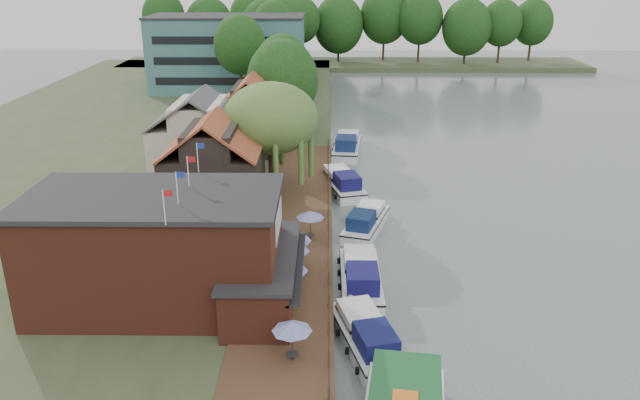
{
  "coord_description": "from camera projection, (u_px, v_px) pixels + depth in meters",
  "views": [
    {
      "loc": [
        -5.45,
        -35.86,
        21.22
      ],
      "look_at": [
        -6.0,
        12.0,
        3.0
      ],
      "focal_mm": 35.0,
      "sensor_mm": 36.0,
      "label": 1
    }
  ],
  "objects": [
    {
      "name": "bank_tree_0",
      "position": [
        283.0,
        88.0,
        76.37
      ],
      "size": [
        8.74,
        8.74,
        11.83
      ],
      "primitive_type": null,
      "color": "#143811",
      "rests_on": "land_bank"
    },
    {
      "name": "land_bank",
      "position": [
        120.0,
        150.0,
        73.85
      ],
      "size": [
        50.0,
        140.0,
        1.0
      ],
      "primitive_type": "cube",
      "color": "#384728",
      "rests_on": "ground"
    },
    {
      "name": "bank_tree_5",
      "position": [
        286.0,
        33.0,
        125.24
      ],
      "size": [
        8.91,
        8.91,
        14.32
      ],
      "primitive_type": null,
      "color": "#143811",
      "rests_on": "land_bank"
    },
    {
      "name": "cottage_b",
      "position": [
        200.0,
        135.0,
        61.76
      ],
      "size": [
        9.6,
        8.6,
        8.5
      ],
      "primitive_type": null,
      "color": "beige",
      "rests_on": "land_bank"
    },
    {
      "name": "pub",
      "position": [
        189.0,
        249.0,
        38.56
      ],
      "size": [
        20.0,
        11.0,
        7.3
      ],
      "primitive_type": null,
      "color": "maroon",
      "rests_on": "land_bank"
    },
    {
      "name": "cruiser_2",
      "position": [
        366.0,
        218.0,
        52.6
      ],
      "size": [
        5.42,
        9.33,
        2.11
      ],
      "primitive_type": null,
      "rotation": [
        0.0,
        0.0,
        -0.31
      ],
      "color": "white",
      "rests_on": "ground"
    },
    {
      "name": "bank_tree_4",
      "position": [
        265.0,
        38.0,
        117.54
      ],
      "size": [
        8.56,
        8.56,
        14.13
      ],
      "primitive_type": null,
      "color": "#143811",
      "rests_on": "land_bank"
    },
    {
      "name": "cruiser_0",
      "position": [
        366.0,
        331.0,
        36.4
      ],
      "size": [
        5.17,
        9.56,
        2.18
      ],
      "primitive_type": null,
      "rotation": [
        0.0,
        0.0,
        0.26
      ],
      "color": "silver",
      "rests_on": "ground"
    },
    {
      "name": "bank_tree_1",
      "position": [
        283.0,
        77.0,
        84.96
      ],
      "size": [
        7.51,
        7.51,
        11.5
      ],
      "primitive_type": null,
      "color": "#143811",
      "rests_on": "land_bank"
    },
    {
      "name": "bank_tree_2",
      "position": [
        240.0,
        60.0,
        93.42
      ],
      "size": [
        7.74,
        7.74,
        13.32
      ],
      "primitive_type": null,
      "color": "#143811",
      "rests_on": "land_bank"
    },
    {
      "name": "cottage_c",
      "position": [
        251.0,
        115.0,
        70.12
      ],
      "size": [
        7.6,
        7.6,
        8.5
      ],
      "primitive_type": null,
      "color": "black",
      "rests_on": "land_bank"
    },
    {
      "name": "quay_deck",
      "position": [
        295.0,
        231.0,
        50.06
      ],
      "size": [
        6.0,
        50.0,
        0.1
      ],
      "primitive_type": "cube",
      "color": "#47301E",
      "rests_on": "land_bank"
    },
    {
      "name": "bank_tree_3",
      "position": [
        274.0,
        41.0,
        112.2
      ],
      "size": [
        7.51,
        7.51,
        14.2
      ],
      "primitive_type": null,
      "color": "#143811",
      "rests_on": "land_bank"
    },
    {
      "name": "cottage_a",
      "position": [
        213.0,
        166.0,
        52.38
      ],
      "size": [
        8.6,
        7.6,
        8.5
      ],
      "primitive_type": null,
      "color": "black",
      "rests_on": "land_bank"
    },
    {
      "name": "ground",
      "position": [
        409.0,
        308.0,
        41.0
      ],
      "size": [
        260.0,
        260.0,
        0.0
      ],
      "primitive_type": "plane",
      "color": "#4F5B5A",
      "rests_on": "ground"
    },
    {
      "name": "cruiser_4",
      "position": [
        347.0,
        143.0,
        73.82
      ],
      "size": [
        4.3,
        10.55,
        2.51
      ],
      "primitive_type": null,
      "rotation": [
        0.0,
        0.0,
        -0.1
      ],
      "color": "white",
      "rests_on": "ground"
    },
    {
      "name": "umbrella_3",
      "position": [
        295.0,
        249.0,
        44.1
      ],
      "size": [
        2.32,
        2.32,
        2.38
      ],
      "primitive_type": null,
      "color": "navy",
      "rests_on": "quay_deck"
    },
    {
      "name": "cruiser_3",
      "position": [
        342.0,
        180.0,
        61.61
      ],
      "size": [
        5.55,
        10.03,
        2.3
      ],
      "primitive_type": null,
      "rotation": [
        0.0,
        0.0,
        0.27
      ],
      "color": "white",
      "rests_on": "ground"
    },
    {
      "name": "cruiser_1",
      "position": [
        361.0,
        273.0,
        43.12
      ],
      "size": [
        3.13,
        9.64,
        2.32
      ],
      "primitive_type": null,
      "rotation": [
        0.0,
        0.0,
        0.0
      ],
      "color": "white",
      "rests_on": "ground"
    },
    {
      "name": "umbrella_2",
      "position": [
        296.0,
        260.0,
        42.53
      ],
      "size": [
        1.94,
        1.94,
        2.38
      ],
      "primitive_type": null,
      "color": "#1B2497",
      "rests_on": "quay_deck"
    },
    {
      "name": "umbrella_1",
      "position": [
        291.0,
        280.0,
        39.82
      ],
      "size": [
        2.17,
        2.17,
        2.38
      ],
      "primitive_type": null,
      "color": "#1C1B98",
      "rests_on": "quay_deck"
    },
    {
      "name": "willow",
      "position": [
        271.0,
        139.0,
        56.66
      ],
      "size": [
        8.6,
        8.6,
        10.43
      ],
      "primitive_type": null,
      "color": "#476B2D",
      "rests_on": "land_bank"
    },
    {
      "name": "umbrella_4",
      "position": [
        310.0,
        225.0,
        48.11
      ],
      "size": [
        2.18,
        2.18,
        2.38
      ],
      "primitive_type": null,
      "color": "navy",
      "rests_on": "quay_deck"
    },
    {
      "name": "quay_rail",
      "position": [
        328.0,
        224.0,
        50.34
      ],
      "size": [
        0.2,
        49.0,
        1.0
      ],
      "primitive_type": null,
      "color": "black",
      "rests_on": "land_bank"
    },
    {
      "name": "umbrella_0",
      "position": [
        292.0,
        341.0,
        33.37
      ],
      "size": [
        2.19,
        2.19,
        2.38
      ],
      "primitive_type": null,
      "color": "navy",
      "rests_on": "quay_deck"
    },
    {
      "name": "hotel_block",
      "position": [
        228.0,
        53.0,
        104.11
      ],
      "size": [
        25.4,
        12.4,
        12.3
      ],
      "primitive_type": null,
      "color": "#38666B",
      "rests_on": "land_bank"
    }
  ]
}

